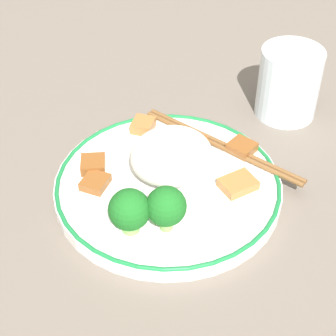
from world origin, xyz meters
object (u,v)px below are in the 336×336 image
at_px(broccoli_back_center, 166,207).
at_px(drinking_glass, 289,83).
at_px(plate, 168,186).
at_px(broccoli_back_left, 130,210).
at_px(chopsticks, 222,145).

height_order(broccoli_back_center, drinking_glass, drinking_glass).
bearing_deg(drinking_glass, plate, -166.87).
distance_m(broccoli_back_left, broccoli_back_center, 0.04).
bearing_deg(broccoli_back_left, chopsticks, 20.74).
relative_size(plate, drinking_glass, 2.77).
relative_size(plate, broccoli_back_center, 4.90).
relative_size(broccoli_back_center, drinking_glass, 0.56).
distance_m(broccoli_back_center, chopsticks, 0.14).
bearing_deg(broccoli_back_left, plate, 30.47).
height_order(plate, chopsticks, chopsticks).
bearing_deg(broccoli_back_center, drinking_glass, 23.22).
xyz_separation_m(plate, broccoli_back_left, (-0.07, -0.04, 0.03)).
height_order(broccoli_back_center, chopsticks, broccoli_back_center).
xyz_separation_m(broccoli_back_left, chopsticks, (0.15, 0.06, -0.02)).
bearing_deg(chopsticks, broccoli_back_left, -159.26).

